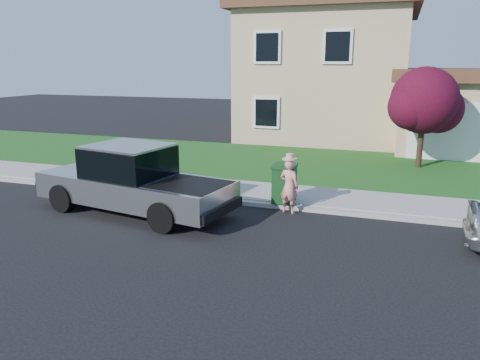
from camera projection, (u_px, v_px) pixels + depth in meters
name	position (u px, v px, depth m)	size (l,w,h in m)	color
ground	(211.00, 241.00, 10.52)	(80.00, 80.00, 0.00)	black
curb	(285.00, 207.00, 12.86)	(40.00, 0.20, 0.12)	gray
sidewalk	(293.00, 196.00, 13.87)	(40.00, 2.00, 0.15)	gray
lawn	(318.00, 166.00, 18.01)	(40.00, 7.00, 0.10)	#164F1A
house	(352.00, 77.00, 24.39)	(14.00, 11.30, 6.85)	tan
pickup_truck	(133.00, 181.00, 12.40)	(5.79, 2.79, 1.83)	black
woman	(289.00, 185.00, 12.36)	(0.61, 0.48, 1.61)	#E58C7D
ornamental_tree	(425.00, 104.00, 17.00)	(2.69, 2.43, 3.69)	black
trash_bin	(284.00, 183.00, 12.92)	(0.68, 0.78, 1.05)	#103C17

